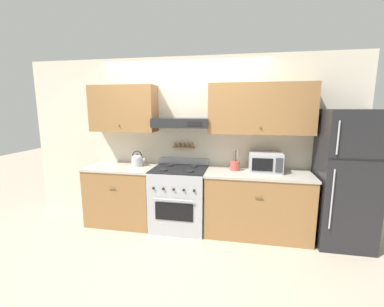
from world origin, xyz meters
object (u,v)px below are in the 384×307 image
at_px(microwave, 265,162).
at_px(stove_range, 180,198).
at_px(tea_kettle, 137,160).
at_px(refrigerator, 345,178).
at_px(utensil_crock, 235,165).

bearing_deg(microwave, stove_range, -174.81).
bearing_deg(tea_kettle, refrigerator, -2.09).
relative_size(refrigerator, microwave, 3.93).
relative_size(stove_range, tea_kettle, 4.24).
bearing_deg(refrigerator, utensil_crock, 175.72).
distance_m(stove_range, utensil_crock, 0.96).
height_order(stove_range, utensil_crock, utensil_crock).
xyz_separation_m(refrigerator, microwave, (-1.00, 0.12, 0.15)).
relative_size(stove_range, utensil_crock, 3.52).
bearing_deg(microwave, tea_kettle, -179.46).
bearing_deg(refrigerator, microwave, 172.93).
bearing_deg(stove_range, refrigerator, -0.33).
bearing_deg(stove_range, microwave, 5.19).
height_order(refrigerator, microwave, refrigerator).
xyz_separation_m(refrigerator, utensil_crock, (-1.42, 0.11, 0.09)).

